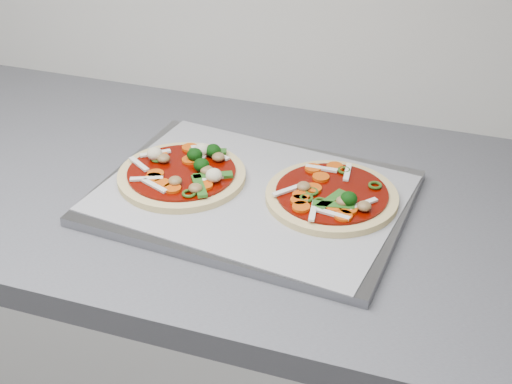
% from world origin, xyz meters
% --- Properties ---
extents(baking_tray, '(0.46, 0.36, 0.01)m').
position_xyz_m(baking_tray, '(-0.48, 1.28, 0.91)').
color(baking_tray, gray).
rests_on(baking_tray, countertop).
extents(parchment, '(0.46, 0.36, 0.00)m').
position_xyz_m(parchment, '(-0.48, 1.28, 0.92)').
color(parchment, '#A2A2A8').
rests_on(parchment, baking_tray).
extents(pizza_left, '(0.21, 0.21, 0.03)m').
position_xyz_m(pizza_left, '(-0.59, 1.28, 0.93)').
color(pizza_left, '#D4BF7D').
rests_on(pizza_left, parchment).
extents(pizza_right, '(0.22, 0.22, 0.03)m').
position_xyz_m(pizza_right, '(-0.37, 1.29, 0.92)').
color(pizza_right, '#D4BF7D').
rests_on(pizza_right, parchment).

